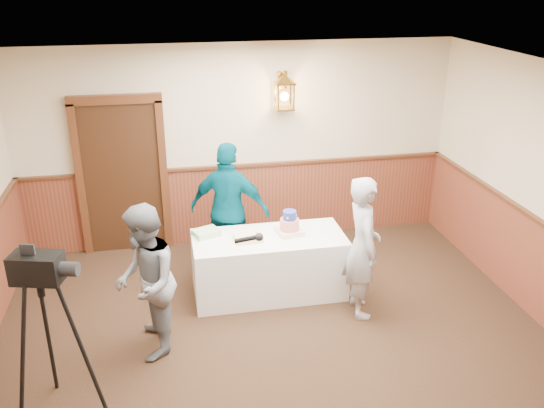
{
  "coord_description": "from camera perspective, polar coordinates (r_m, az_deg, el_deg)",
  "views": [
    {
      "loc": [
        -1.01,
        -4.11,
        3.71
      ],
      "look_at": [
        0.12,
        1.7,
        1.25
      ],
      "focal_mm": 38.0,
      "sensor_mm": 36.0,
      "label": 1
    }
  ],
  "objects": [
    {
      "name": "ground",
      "position": [
        5.63,
        2.23,
        -18.68
      ],
      "size": [
        7.0,
        7.0,
        0.0
      ],
      "primitive_type": "plane",
      "color": "black",
      "rests_on": "ground"
    },
    {
      "name": "sheet_cake_green",
      "position": [
        6.86,
        -6.53,
        -2.85
      ],
      "size": [
        0.36,
        0.32,
        0.07
      ],
      "primitive_type": "cube",
      "rotation": [
        0.0,
        0.0,
        0.37
      ],
      "color": "#95C58B",
      "rests_on": "display_table"
    },
    {
      "name": "tv_camera_rig",
      "position": [
        5.32,
        -21.02,
        -13.26
      ],
      "size": [
        0.64,
        0.59,
        1.62
      ],
      "rotation": [
        0.0,
        0.0,
        -0.26
      ],
      "color": "black",
      "rests_on": "ground"
    },
    {
      "name": "interviewer",
      "position": [
        5.88,
        -12.42,
        -7.6
      ],
      "size": [
        1.47,
        0.79,
        1.62
      ],
      "rotation": [
        0.0,
        0.0,
        -1.58
      ],
      "color": "slate",
      "rests_on": "ground"
    },
    {
      "name": "display_table",
      "position": [
        6.97,
        -0.31,
        -6.04
      ],
      "size": [
        1.8,
        0.8,
        0.75
      ],
      "primitive_type": "cube",
      "color": "white",
      "rests_on": "ground"
    },
    {
      "name": "baker",
      "position": [
        6.47,
        8.96,
        -4.22
      ],
      "size": [
        0.43,
        0.62,
        1.65
      ],
      "primitive_type": "imported",
      "rotation": [
        0.0,
        0.0,
        1.52
      ],
      "color": "#A7A6AC",
      "rests_on": "ground"
    },
    {
      "name": "sheet_cake_yellow",
      "position": [
        6.7,
        -2.39,
        -3.37
      ],
      "size": [
        0.33,
        0.27,
        0.06
      ],
      "primitive_type": "cube",
      "rotation": [
        0.0,
        0.0,
        0.1
      ],
      "color": "#EAD78C",
      "rests_on": "display_table"
    },
    {
      "name": "tiered_cake",
      "position": [
        6.83,
        1.74,
        -2.07
      ],
      "size": [
        0.33,
        0.33,
        0.29
      ],
      "rotation": [
        0.0,
        0.0,
        0.17
      ],
      "color": "beige",
      "rests_on": "display_table"
    },
    {
      "name": "assistant_p",
      "position": [
        7.24,
        -4.22,
        -0.6
      ],
      "size": [
        1.11,
        0.81,
        1.74
      ],
      "primitive_type": "imported",
      "rotation": [
        0.0,
        0.0,
        2.71
      ],
      "color": "#024A5B",
      "rests_on": "ground"
    },
    {
      "name": "room_shell",
      "position": [
        5.15,
        0.76,
        -2.57
      ],
      "size": [
        6.02,
        7.02,
        2.81
      ],
      "color": "beige",
      "rests_on": "ground"
    }
  ]
}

